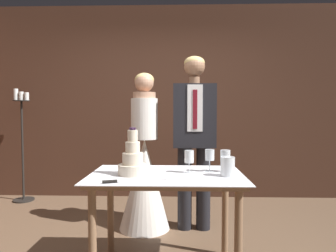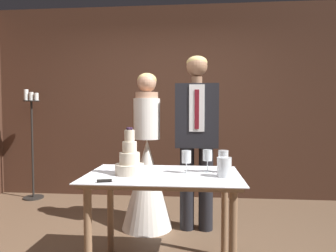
# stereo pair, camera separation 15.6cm
# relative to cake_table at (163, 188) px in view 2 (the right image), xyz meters

# --- Properties ---
(wall_back) EXTENTS (5.35, 0.12, 2.76)m
(wall_back) POSITION_rel_cake_table_xyz_m (-0.13, 2.10, 0.72)
(wall_back) COLOR #472B1E
(wall_back) RESTS_ON ground_plane
(cake_table) EXTENTS (1.18, 0.74, 0.77)m
(cake_table) POSITION_rel_cake_table_xyz_m (0.00, 0.00, 0.00)
(cake_table) COLOR #8E6B4C
(cake_table) RESTS_ON ground_plane
(tiered_cake) EXTENTS (0.22, 0.22, 0.36)m
(tiered_cake) POSITION_rel_cake_table_xyz_m (-0.26, -0.03, 0.21)
(tiered_cake) COLOR beige
(tiered_cake) RESTS_ON cake_table
(cake_knife) EXTENTS (0.43, 0.15, 0.02)m
(cake_knife) POSITION_rel_cake_table_xyz_m (-0.29, -0.28, 0.11)
(cake_knife) COLOR silver
(cake_knife) RESTS_ON cake_table
(wine_glass_near) EXTENTS (0.08, 0.08, 0.18)m
(wine_glass_near) POSITION_rel_cake_table_xyz_m (0.47, 0.10, 0.23)
(wine_glass_near) COLOR silver
(wine_glass_near) RESTS_ON cake_table
(wine_glass_middle) EXTENTS (0.07, 0.07, 0.18)m
(wine_glass_middle) POSITION_rel_cake_table_xyz_m (0.18, 0.06, 0.23)
(wine_glass_middle) COLOR silver
(wine_glass_middle) RESTS_ON cake_table
(wine_glass_far) EXTENTS (0.07, 0.07, 0.18)m
(wine_glass_far) POSITION_rel_cake_table_xyz_m (0.34, 0.10, 0.23)
(wine_glass_far) COLOR silver
(wine_glass_far) RESTS_ON cake_table
(hurricane_candle) EXTENTS (0.11, 0.11, 0.14)m
(hurricane_candle) POSITION_rel_cake_table_xyz_m (0.46, -0.06, 0.17)
(hurricane_candle) COLOR silver
(hurricane_candle) RESTS_ON cake_table
(bride) EXTENTS (0.54, 0.54, 1.65)m
(bride) POSITION_rel_cake_table_xyz_m (-0.26, 0.86, -0.06)
(bride) COLOR white
(bride) RESTS_ON ground_plane
(groom) EXTENTS (0.44, 0.25, 1.82)m
(groom) POSITION_rel_cake_table_xyz_m (0.26, 0.86, 0.38)
(groom) COLOR black
(groom) RESTS_ON ground_plane
(candle_stand) EXTENTS (0.28, 0.28, 1.56)m
(candle_stand) POSITION_rel_cake_table_xyz_m (-2.07, 1.79, 0.12)
(candle_stand) COLOR black
(candle_stand) RESTS_ON ground_plane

